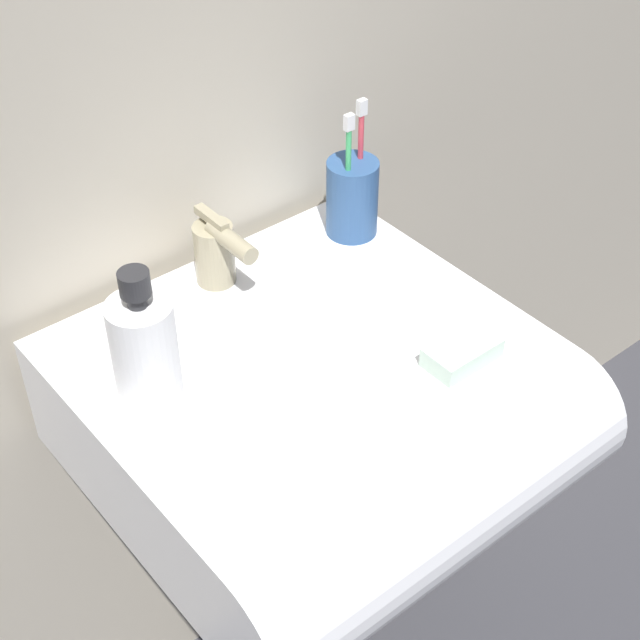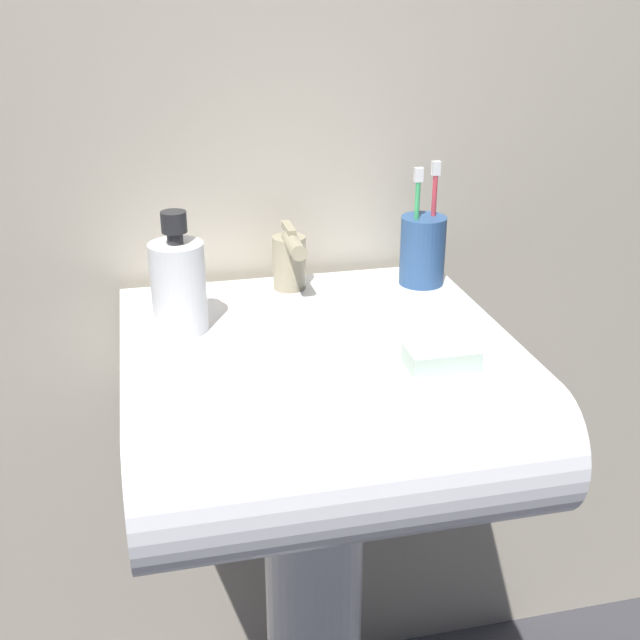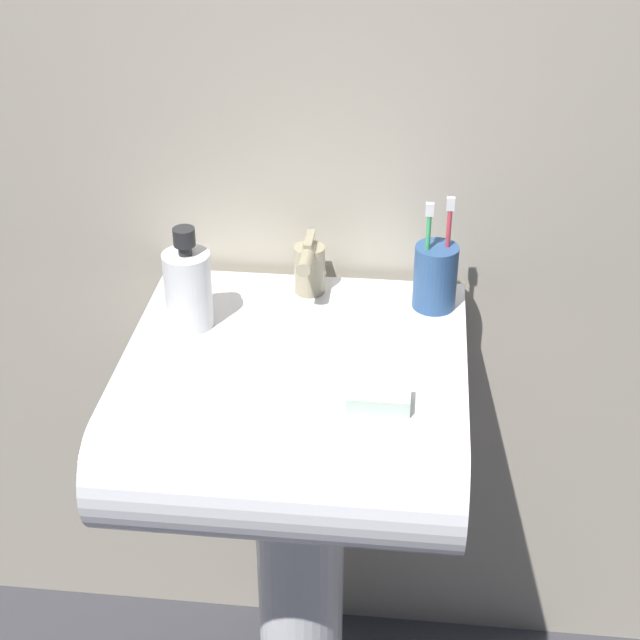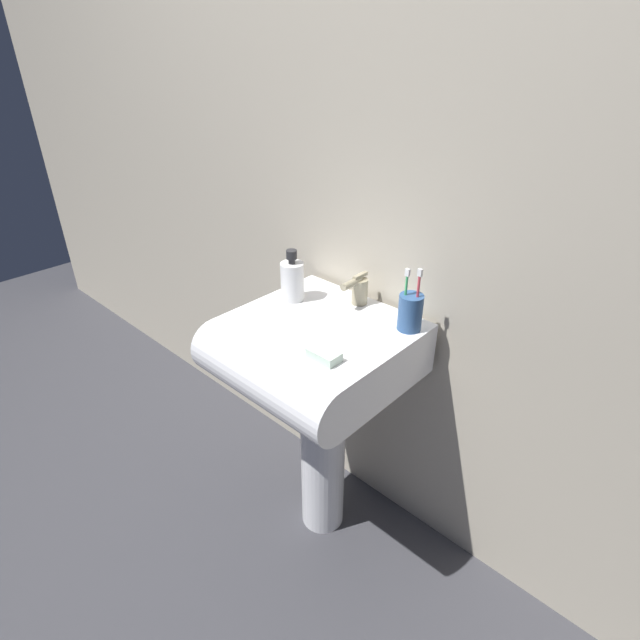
% 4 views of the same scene
% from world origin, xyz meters
% --- Properties ---
extents(ground_plane, '(6.00, 6.00, 0.00)m').
position_xyz_m(ground_plane, '(0.00, 0.00, 0.00)').
color(ground_plane, '#38383D').
rests_on(ground_plane, ground).
extents(wall_back, '(5.00, 0.05, 2.40)m').
position_xyz_m(wall_back, '(0.00, 0.25, 1.20)').
color(wall_back, '#B7AD99').
rests_on(wall_back, ground).
extents(sink_pedestal, '(0.15, 0.15, 0.65)m').
position_xyz_m(sink_pedestal, '(0.00, 0.00, 0.33)').
color(sink_pedestal, white).
rests_on(sink_pedestal, ground).
extents(sink_basin, '(0.49, 0.49, 0.16)m').
position_xyz_m(sink_basin, '(0.00, -0.06, 0.73)').
color(sink_basin, white).
rests_on(sink_basin, sink_pedestal).
extents(faucet, '(0.05, 0.11, 0.10)m').
position_xyz_m(faucet, '(0.00, 0.15, 0.85)').
color(faucet, tan).
rests_on(faucet, sink_basin).
extents(toothbrush_cup, '(0.07, 0.07, 0.18)m').
position_xyz_m(toothbrush_cup, '(0.19, 0.13, 0.86)').
color(toothbrush_cup, '#2D5184').
rests_on(toothbrush_cup, sink_basin).
extents(soap_bottle, '(0.07, 0.07, 0.16)m').
position_xyz_m(soap_bottle, '(-0.17, 0.04, 0.87)').
color(soap_bottle, white).
rests_on(soap_bottle, sink_basin).
extents(bar_soap, '(0.08, 0.05, 0.02)m').
position_xyz_m(bar_soap, '(0.13, -0.13, 0.82)').
color(bar_soap, silver).
rests_on(bar_soap, sink_basin).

